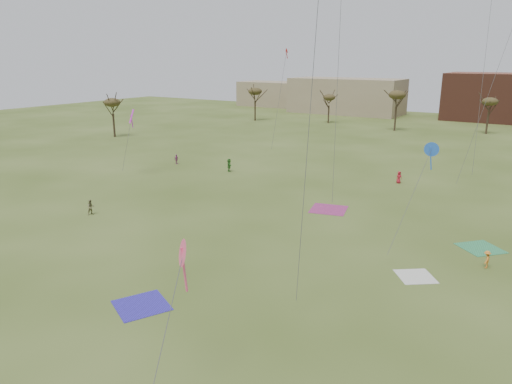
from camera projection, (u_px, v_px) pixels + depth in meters
The scene contains 15 objects.
ground at pixel (152, 320), 29.89m from camera, with size 260.00×260.00×0.00m, color #3A4D18.
spectator_fore_b at pixel (91, 207), 49.82m from camera, with size 0.78×0.61×1.60m, color #807B51.
flyer_mid_b at pixel (487, 259), 37.18m from camera, with size 0.91×0.52×1.41m, color orange.
spectator_mid_d at pixel (176, 159), 73.55m from camera, with size 0.89×0.37×1.51m, color #AB4792.
flyer_far_a at pixel (229, 165), 68.70m from camera, with size 1.72×0.55×1.85m, color #337527.
flyer_far_b at pixel (399, 177), 62.31m from camera, with size 0.77×0.50×1.58m, color #B71F2F.
blanket_blue at pixel (142, 305), 31.67m from camera, with size 3.26×3.26×0.03m, color #3329B3.
blanket_cream at pixel (415, 277), 35.84m from camera, with size 2.57×2.57×0.03m, color white.
blanket_plum at pixel (329, 209), 51.68m from camera, with size 3.74×3.74×0.03m, color #A03172.
blanket_olive at pixel (480, 248), 41.17m from camera, with size 3.14×3.14×0.03m, color #36945B.
kites_aloft at pixel (364, 11), 46.28m from camera, with size 67.36×65.74×27.20m.
tree_line at pixel (430, 104), 93.46m from camera, with size 117.44×49.32×8.91m.
building_tan at pixel (346, 96), 139.82m from camera, with size 32.00×14.00×10.00m, color #937F60.
building_brick at pixel (500, 97), 122.73m from camera, with size 26.00×16.00×12.00m, color brown.
building_tan_west at pixel (271, 94), 161.40m from camera, with size 20.00×12.00×8.00m, color #937F60.
Camera 1 is at (19.88, -18.83, 15.83)m, focal length 33.58 mm.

